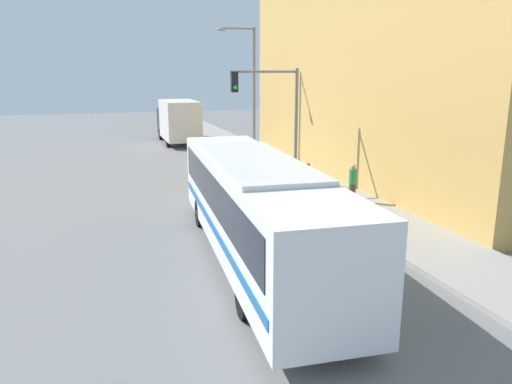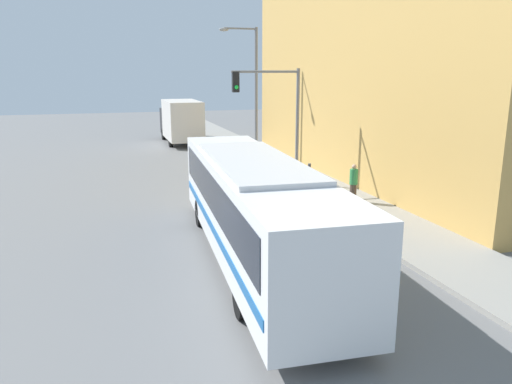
# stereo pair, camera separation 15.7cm
# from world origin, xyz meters

# --- Properties ---
(ground_plane) EXTENTS (120.00, 120.00, 0.00)m
(ground_plane) POSITION_xyz_m (0.00, 0.00, 0.00)
(ground_plane) COLOR slate
(sidewalk) EXTENTS (3.06, 70.00, 0.15)m
(sidewalk) POSITION_xyz_m (6.03, 20.00, 0.08)
(sidewalk) COLOR gray
(sidewalk) RESTS_ON ground_plane
(building_facade) EXTENTS (6.00, 23.00, 12.32)m
(building_facade) POSITION_xyz_m (10.56, 12.50, 6.16)
(building_facade) COLOR tan
(building_facade) RESTS_ON ground_plane
(city_bus) EXTENTS (3.18, 12.36, 3.06)m
(city_bus) POSITION_xyz_m (0.44, 2.69, 1.76)
(city_bus) COLOR white
(city_bus) RESTS_ON ground_plane
(delivery_truck) EXTENTS (2.44, 7.36, 3.31)m
(delivery_truck) POSITION_xyz_m (2.27, 28.07, 1.78)
(delivery_truck) COLOR silver
(delivery_truck) RESTS_ON ground_plane
(fire_hydrant) EXTENTS (0.27, 0.36, 0.75)m
(fire_hydrant) POSITION_xyz_m (5.10, 4.48, 0.52)
(fire_hydrant) COLOR #999999
(fire_hydrant) RESTS_ON sidewalk
(traffic_light_pole) EXTENTS (3.28, 0.35, 5.44)m
(traffic_light_pole) POSITION_xyz_m (4.15, 11.39, 3.88)
(traffic_light_pole) COLOR slate
(traffic_light_pole) RESTS_ON sidewalk
(parking_meter) EXTENTS (0.14, 0.14, 1.32)m
(parking_meter) POSITION_xyz_m (5.10, 9.49, 1.05)
(parking_meter) COLOR slate
(parking_meter) RESTS_ON sidewalk
(street_lamp) EXTENTS (2.30, 0.28, 7.79)m
(street_lamp) POSITION_xyz_m (5.08, 18.32, 4.71)
(street_lamp) COLOR slate
(street_lamp) RESTS_ON sidewalk
(pedestrian_near_corner) EXTENTS (0.34, 0.34, 1.59)m
(pedestrian_near_corner) POSITION_xyz_m (6.21, 7.43, 0.96)
(pedestrian_near_corner) COLOR #47382D
(pedestrian_near_corner) RESTS_ON sidewalk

